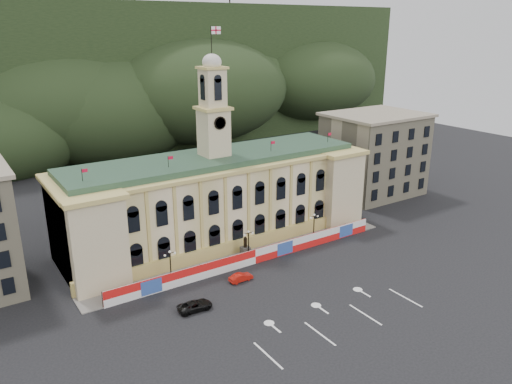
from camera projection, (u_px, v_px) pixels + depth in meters
ground at (314, 304)px, 69.97m from camera, size 260.00×260.00×0.00m
lane_markings at (338, 320)px, 66.01m from camera, size 26.00×10.00×0.02m
hill_ridge at (73, 84)px, 160.51m from camera, size 230.00×80.00×64.00m
city_hall at (217, 197)px, 89.39m from camera, size 56.20×17.60×37.10m
side_building_right at (374, 154)px, 114.00m from camera, size 21.00×17.00×18.60m
hoarding_fence at (255, 256)px, 81.54m from camera, size 50.00×0.44×2.50m
pavement at (246, 257)px, 84.01m from camera, size 56.00×5.50×0.16m
statue at (245, 250)px, 83.86m from camera, size 1.40×1.40×3.72m
lamp_left at (170, 263)px, 75.16m from camera, size 1.96×0.44×5.15m
lamp_center at (249, 242)px, 82.47m from camera, size 1.96×0.44×5.15m
lamp_right at (314, 225)px, 89.78m from camera, size 1.96×0.44×5.15m
red_sedan at (241, 277)px, 76.03m from camera, size 1.52×3.87×1.25m
black_suv at (195, 306)px, 68.19m from camera, size 2.85×5.12×1.34m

